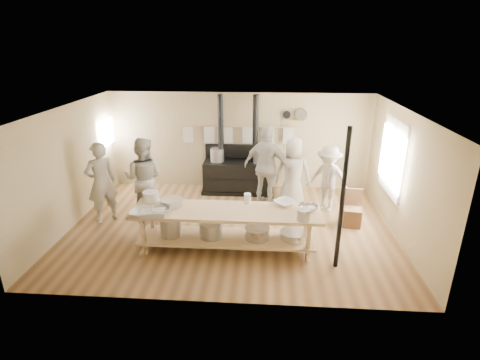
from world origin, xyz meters
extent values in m
plane|color=brown|center=(0.00, 0.00, 0.00)|extent=(7.00, 7.00, 0.00)
plane|color=tan|center=(0.00, 2.50, 1.30)|extent=(7.00, 0.00, 7.00)
plane|color=tan|center=(0.00, -2.50, 1.30)|extent=(7.00, 0.00, 7.00)
plane|color=tan|center=(-3.50, 0.00, 1.30)|extent=(0.00, 5.00, 5.00)
plane|color=tan|center=(3.50, 0.00, 1.30)|extent=(0.00, 5.00, 5.00)
plane|color=beige|center=(0.00, 0.00, 2.60)|extent=(7.00, 7.00, 0.00)
cube|color=beige|center=(3.47, 0.60, 1.50)|extent=(0.06, 1.35, 1.65)
plane|color=white|center=(3.43, 0.60, 1.50)|extent=(0.00, 1.50, 1.50)
cube|color=beige|center=(3.42, 0.60, 1.50)|extent=(0.02, 0.03, 1.50)
plane|color=white|center=(-3.45, 2.00, 1.60)|extent=(0.00, 0.90, 0.90)
cube|color=black|center=(0.00, 2.10, 0.42)|extent=(1.80, 0.70, 0.85)
cube|color=black|center=(0.00, 2.10, 0.05)|extent=(1.90, 0.75, 0.10)
cube|color=black|center=(0.00, 2.40, 1.05)|extent=(1.80, 0.12, 0.35)
cylinder|color=black|center=(-0.45, 2.15, 1.73)|extent=(0.15, 0.15, 1.75)
cylinder|color=black|center=(0.45, 2.15, 1.73)|extent=(0.15, 0.15, 1.75)
cylinder|color=#B2B2B7|center=(-0.55, 2.10, 1.02)|extent=(0.36, 0.36, 0.34)
cylinder|color=gray|center=(0.55, 2.05, 1.00)|extent=(0.30, 0.30, 0.30)
cylinder|color=tan|center=(0.00, 2.40, 1.72)|extent=(3.00, 0.04, 0.04)
cube|color=silver|center=(-1.35, 2.40, 1.50)|extent=(0.28, 0.01, 0.46)
cube|color=silver|center=(-0.81, 2.40, 1.50)|extent=(0.28, 0.01, 0.46)
cube|color=silver|center=(-0.27, 2.40, 1.50)|extent=(0.28, 0.01, 0.46)
cube|color=silver|center=(0.27, 2.40, 1.50)|extent=(0.28, 0.01, 0.46)
cube|color=silver|center=(0.81, 2.40, 1.50)|extent=(0.28, 0.01, 0.46)
cube|color=silver|center=(1.35, 2.40, 1.50)|extent=(0.28, 0.01, 0.46)
cube|color=tan|center=(1.40, 2.42, 1.90)|extent=(0.50, 0.14, 0.03)
cylinder|color=black|center=(1.25, 2.44, 2.05)|extent=(0.20, 0.04, 0.20)
cylinder|color=silver|center=(1.62, 2.44, 2.05)|extent=(0.32, 0.03, 0.32)
cube|color=tan|center=(0.00, -0.90, 0.82)|extent=(3.60, 0.90, 0.06)
cube|color=tan|center=(0.00, -0.90, 0.25)|extent=(3.40, 0.80, 0.04)
cube|color=tan|center=(0.00, -0.90, 0.20)|extent=(3.30, 0.06, 0.06)
cube|color=tan|center=(-1.55, -1.20, 0.42)|extent=(0.07, 0.07, 0.85)
cube|color=tan|center=(-1.55, -0.60, 0.42)|extent=(0.07, 0.07, 0.85)
cube|color=tan|center=(1.55, -1.20, 0.42)|extent=(0.07, 0.07, 0.85)
cube|color=tan|center=(1.55, -0.60, 0.42)|extent=(0.07, 0.07, 0.85)
cylinder|color=#B2B2B7|center=(-1.10, -0.90, 0.46)|extent=(0.40, 0.40, 0.38)
cylinder|color=gray|center=(-0.30, -0.90, 0.42)|extent=(0.44, 0.44, 0.30)
cylinder|color=silver|center=(0.60, -0.90, 0.38)|extent=(0.48, 0.48, 0.22)
cylinder|color=silver|center=(1.30, -0.90, 0.34)|extent=(0.52, 0.52, 0.14)
cylinder|color=black|center=(2.05, -1.35, 1.30)|extent=(0.08, 0.08, 2.60)
imported|color=#B3AD9E|center=(-2.89, 0.16, 0.92)|extent=(0.80, 0.78, 1.85)
imported|color=#B3AD9E|center=(-2.00, 0.43, 0.94)|extent=(0.95, 0.75, 1.89)
imported|color=#B3AD9E|center=(1.39, 1.17, 0.87)|extent=(0.95, 0.72, 1.75)
imported|color=#B3AD9E|center=(0.77, 1.23, 1.01)|extent=(1.28, 0.90, 2.02)
imported|color=#B3AD9E|center=(2.21, 1.06, 0.81)|extent=(1.21, 1.04, 1.62)
cube|color=brown|center=(2.66, 0.30, 0.20)|extent=(0.42, 0.42, 0.41)
cube|color=brown|center=(2.68, 0.48, 0.59)|extent=(0.38, 0.08, 0.45)
imported|color=white|center=(-1.55, -1.23, 0.90)|extent=(0.40, 0.40, 0.10)
imported|color=silver|center=(-1.20, -1.15, 0.91)|extent=(0.46, 0.46, 0.11)
imported|color=white|center=(1.12, -0.60, 0.90)|extent=(0.55, 0.55, 0.10)
imported|color=silver|center=(1.55, -0.82, 0.91)|extent=(0.49, 0.49, 0.12)
cube|color=#B2B2B7|center=(-1.32, -1.23, 0.90)|extent=(0.47, 0.35, 0.10)
cylinder|color=silver|center=(-1.09, -0.77, 0.92)|extent=(0.50, 0.50, 0.14)
cylinder|color=gray|center=(1.43, -1.23, 0.96)|extent=(0.25, 0.25, 0.21)
cylinder|color=white|center=(-1.55, -0.57, 0.95)|extent=(0.39, 0.39, 0.19)
cylinder|color=white|center=(0.39, -0.57, 0.96)|extent=(0.15, 0.15, 0.21)
camera|label=1|loc=(0.72, -7.31, 3.90)|focal=28.00mm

